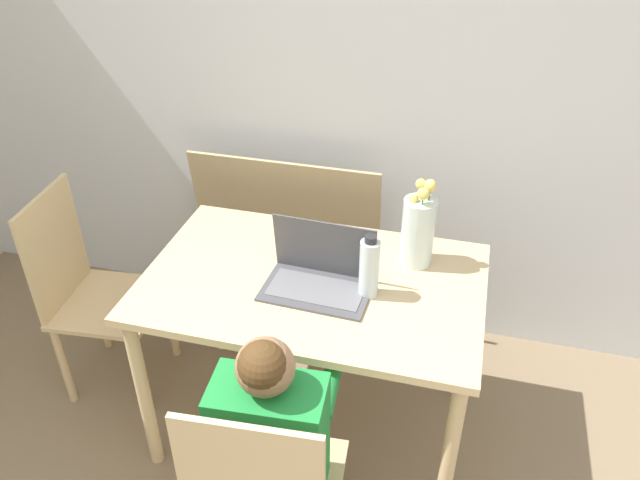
% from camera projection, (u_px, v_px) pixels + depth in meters
% --- Properties ---
extents(wall_back, '(6.40, 0.05, 2.50)m').
position_uv_depth(wall_back, '(390.00, 71.00, 2.50)').
color(wall_back, silver).
rests_on(wall_back, ground_plane).
extents(dining_table, '(1.19, 0.76, 0.74)m').
position_uv_depth(dining_table, '(313.00, 300.00, 2.24)').
color(dining_table, '#D6B784').
rests_on(dining_table, ground_plane).
extents(chair_spare, '(0.44, 0.44, 0.91)m').
position_uv_depth(chair_spare, '(92.00, 293.00, 2.57)').
color(chair_spare, '#D6B784').
rests_on(chair_spare, ground_plane).
extents(person_seated, '(0.35, 0.44, 1.00)m').
position_uv_depth(person_seated, '(275.00, 429.00, 1.80)').
color(person_seated, '#1E8438').
rests_on(person_seated, ground_plane).
extents(laptop, '(0.37, 0.24, 0.23)m').
position_uv_depth(laptop, '(320.00, 273.00, 2.13)').
color(laptop, '#4C4C51').
rests_on(laptop, dining_table).
extents(flower_vase, '(0.12, 0.12, 0.34)m').
position_uv_depth(flower_vase, '(418.00, 229.00, 2.20)').
color(flower_vase, silver).
rests_on(flower_vase, dining_table).
extents(water_bottle, '(0.07, 0.07, 0.23)m').
position_uv_depth(water_bottle, '(369.00, 268.00, 2.05)').
color(water_bottle, silver).
rests_on(water_bottle, dining_table).
extents(cardboard_panel, '(0.87, 0.14, 0.88)m').
position_uv_depth(cardboard_panel, '(288.00, 241.00, 2.94)').
color(cardboard_panel, tan).
rests_on(cardboard_panel, ground_plane).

